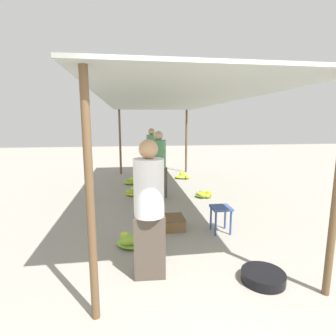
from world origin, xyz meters
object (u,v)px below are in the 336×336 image
banana_pile_right_0 (204,194)px  banana_pile_right_1 (183,176)px  crate_near (171,223)px  banana_pile_left_0 (134,240)px  stool (221,212)px  banana_pile_left_1 (131,181)px  shopper_walking_mid (152,152)px  vendor_foreground (149,208)px  shopper_walking_far (159,164)px  banana_pile_left_2 (135,192)px  basin_black (263,277)px

banana_pile_right_0 → banana_pile_right_1: banana_pile_right_1 is taller
crate_near → banana_pile_left_0: bearing=-140.6°
stool → banana_pile_left_1: (-1.58, 4.02, -0.30)m
banana_pile_right_0 → shopper_walking_mid: 3.24m
vendor_foreground → stool: size_ratio=3.69×
banana_pile_right_1 → banana_pile_left_0: bearing=-110.0°
vendor_foreground → crate_near: vendor_foreground is taller
shopper_walking_far → stool: bearing=-70.1°
banana_pile_right_1 → banana_pile_left_2: bearing=-131.6°
stool → basin_black: size_ratio=0.89×
vendor_foreground → banana_pile_right_1: size_ratio=3.10×
banana_pile_left_0 → banana_pile_right_1: bearing=70.0°
stool → vendor_foreground: bearing=-138.7°
crate_near → shopper_walking_far: shopper_walking_far is taller
banana_pile_left_1 → crate_near: 3.81m
vendor_foreground → stool: (1.35, 1.19, -0.53)m
banana_pile_left_2 → banana_pile_left_0: bearing=-91.2°
vendor_foreground → banana_pile_left_1: vendor_foreground is taller
stool → shopper_walking_mid: bearing=98.9°
stool → banana_pile_right_1: stool is taller
basin_black → banana_pile_left_1: size_ratio=1.24×
vendor_foreground → banana_pile_right_0: vendor_foreground is taller
banana_pile_left_2 → banana_pile_right_0: size_ratio=0.97×
stool → crate_near: stool is taller
vendor_foreground → crate_near: bearing=71.0°
banana_pile_left_0 → banana_pile_left_2: 2.96m
banana_pile_left_2 → shopper_walking_far: bearing=-28.0°
shopper_walking_mid → stool: bearing=-81.1°
stool → banana_pile_left_1: 4.33m
banana_pile_right_0 → crate_near: 2.26m
banana_pile_left_1 → vendor_foreground: bearing=-87.5°
stool → shopper_walking_far: size_ratio=0.27×
banana_pile_right_0 → vendor_foreground: bearing=-116.2°
basin_black → banana_pile_right_0: size_ratio=0.94×
banana_pile_right_1 → crate_near: 4.47m
basin_black → crate_near: crate_near is taller
banana_pile_left_2 → shopper_walking_far: size_ratio=0.31×
basin_black → banana_pile_right_0: (0.30, 3.72, 0.01)m
vendor_foreground → banana_pile_right_0: (1.67, 3.40, -0.83)m
basin_black → banana_pile_right_1: size_ratio=0.94×
stool → banana_pile_left_0: bearing=-169.5°
stool → basin_black: 1.54m
stool → banana_pile_right_0: stool is taller
basin_black → banana_pile_left_2: size_ratio=0.97×
stool → shopper_walking_mid: size_ratio=0.27×
stool → banana_pile_left_0: size_ratio=0.81×
banana_pile_right_0 → shopper_walking_mid: size_ratio=0.32×
banana_pile_right_0 → shopper_walking_far: (-1.17, 0.13, 0.83)m
basin_black → shopper_walking_far: (-0.87, 3.85, 0.84)m
banana_pile_left_2 → crate_near: bearing=-75.2°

